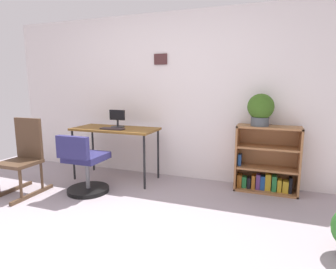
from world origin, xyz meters
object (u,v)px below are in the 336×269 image
potted_plant_on_shelf (261,109)px  bookshelf_low (266,163)px  office_chair (85,168)px  monitor (117,119)px  rocking_chair (24,156)px  desk (115,132)px  keyboard (112,129)px

potted_plant_on_shelf → bookshelf_low: bearing=27.1°
bookshelf_low → potted_plant_on_shelf: 0.70m
office_chair → monitor: bearing=84.0°
office_chair → bookshelf_low: (2.10, 0.89, 0.03)m
rocking_chair → potted_plant_on_shelf: size_ratio=2.35×
potted_plant_on_shelf → office_chair: bearing=-157.3°
desk → bookshelf_low: bookshelf_low is taller
keyboard → bookshelf_low: bearing=11.2°
desk → office_chair: size_ratio=1.57×
rocking_chair → monitor: bearing=49.1°
monitor → bookshelf_low: monitor is taller
office_chair → potted_plant_on_shelf: (2.00, 0.84, 0.72)m
keyboard → potted_plant_on_shelf: size_ratio=0.83×
monitor → rocking_chair: size_ratio=0.27×
desk → bookshelf_low: bearing=7.5°
office_chair → potted_plant_on_shelf: potted_plant_on_shelf is taller
monitor → office_chair: 0.87m
desk → potted_plant_on_shelf: potted_plant_on_shelf is taller
keyboard → potted_plant_on_shelf: (1.89, 0.34, 0.30)m
potted_plant_on_shelf → monitor: bearing=-175.9°
rocking_chair → potted_plant_on_shelf: potted_plant_on_shelf is taller
desk → potted_plant_on_shelf: bearing=6.4°
desk → keyboard: size_ratio=3.61×
potted_plant_on_shelf → desk: bearing=-173.6°
desk → monitor: (-0.00, 0.08, 0.17)m
monitor → office_chair: monitor is taller
desk → office_chair: bearing=-97.2°
monitor → office_chair: (-0.07, -0.70, -0.52)m
office_chair → potted_plant_on_shelf: size_ratio=1.92×
keyboard → potted_plant_on_shelf: potted_plant_on_shelf is taller
desk → keyboard: keyboard is taller
desk → office_chair: 0.72m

